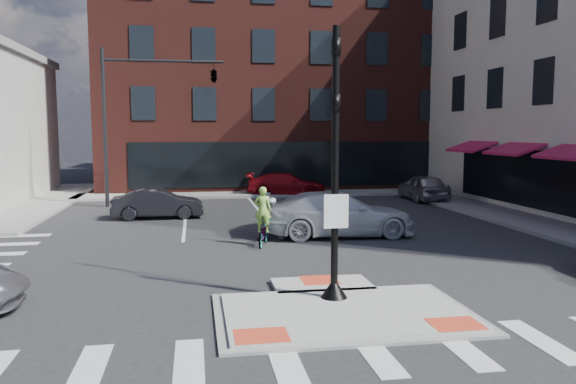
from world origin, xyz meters
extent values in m
plane|color=#28282B|center=(0.00, 0.00, 0.00)|extent=(120.00, 120.00, 0.00)
cube|color=gray|center=(0.00, -0.50, 0.03)|extent=(5.40, 3.60, 0.06)
cube|color=#A8A8A3|center=(0.00, -0.50, 0.06)|extent=(5.00, 3.20, 0.12)
cube|color=#A8A8A3|center=(0.00, 1.60, 0.06)|extent=(2.40, 1.40, 0.12)
cube|color=#E54328|center=(-1.90, -1.70, 0.12)|extent=(1.00, 0.80, 0.01)
cube|color=#E54328|center=(1.90, -1.70, 0.12)|extent=(1.00, 0.80, 0.01)
cube|color=#E54328|center=(0.00, 1.90, 0.12)|extent=(0.90, 0.90, 0.01)
cube|color=gray|center=(-11.00, 20.00, 0.07)|extent=(3.00, 20.00, 0.15)
cube|color=gray|center=(10.80, 10.00, 0.07)|extent=(3.00, 24.00, 0.15)
cube|color=gray|center=(3.00, 22.00, 0.07)|extent=(26.00, 3.00, 0.15)
cube|color=#511E19|center=(3.00, 32.00, 7.50)|extent=(24.00, 18.00, 15.00)
cube|color=black|center=(3.00, 23.00, 1.80)|extent=(20.00, 0.12, 2.80)
cube|color=black|center=(12.00, 10.00, 1.70)|extent=(0.12, 16.00, 2.60)
cube|color=#D41C53|center=(11.30, 10.00, 3.05)|extent=(1.46, 3.00, 0.58)
cube|color=#D41C53|center=(11.30, 16.00, 3.05)|extent=(1.46, 3.00, 0.58)
cube|color=slate|center=(-4.00, 52.00, 5.00)|extent=(10.00, 12.00, 10.00)
cube|color=brown|center=(9.00, 54.00, 6.00)|extent=(12.00, 12.00, 12.00)
cone|color=black|center=(0.00, 0.40, 0.34)|extent=(0.60, 0.60, 0.45)
cylinder|color=black|center=(0.00, 0.40, 3.20)|extent=(0.16, 0.16, 5.80)
cube|color=white|center=(0.00, 0.28, 2.10)|extent=(0.55, 0.04, 0.75)
imported|color=black|center=(0.00, 0.40, 5.30)|extent=(0.18, 0.22, 1.10)
imported|color=black|center=(0.00, 0.40, 4.10)|extent=(0.18, 0.22, 1.10)
cylinder|color=black|center=(-7.50, 18.00, 4.00)|extent=(0.20, 0.20, 8.00)
cylinder|color=black|center=(-4.50, 18.00, 7.40)|extent=(6.00, 0.14, 0.14)
imported|color=black|center=(-2.00, 18.00, 6.80)|extent=(0.48, 2.24, 0.90)
imported|color=silver|center=(2.14, 8.29, 0.81)|extent=(5.67, 2.46, 1.63)
imported|color=black|center=(-4.70, 13.73, 0.66)|extent=(4.02, 1.51, 1.31)
imported|color=#A3A4AA|center=(9.50, 17.90, 0.75)|extent=(1.87, 4.42, 1.49)
imported|color=maroon|center=(2.36, 21.50, 0.69)|extent=(5.02, 2.83, 1.37)
imported|color=#3F3F44|center=(-0.82, 7.00, 0.41)|extent=(0.95, 1.64, 0.82)
imported|color=#9FE14F|center=(-0.82, 7.00, 1.23)|extent=(0.65, 0.52, 1.56)
camera|label=1|loc=(-3.05, -11.58, 3.85)|focal=35.00mm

